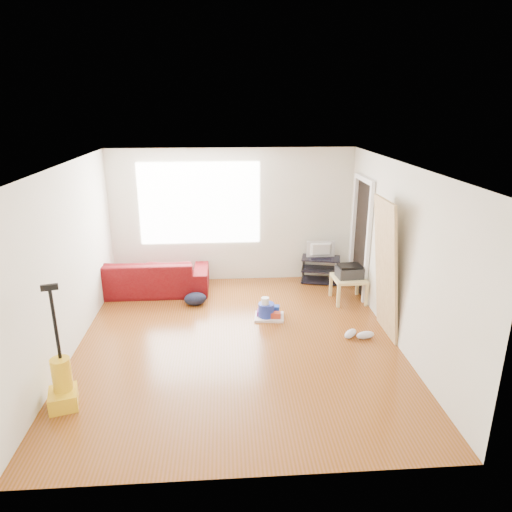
{
  "coord_description": "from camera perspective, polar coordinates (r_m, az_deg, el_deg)",
  "views": [
    {
      "loc": [
        -0.14,
        -5.8,
        3.25
      ],
      "look_at": [
        0.31,
        0.6,
        1.09
      ],
      "focal_mm": 32.0,
      "sensor_mm": 36.0,
      "label": 1
    }
  ],
  "objects": [
    {
      "name": "tv",
      "position": [
        8.62,
        8.17,
        0.77
      ],
      "size": [
        0.54,
        0.07,
        0.31
      ],
      "primitive_type": "imported",
      "rotation": [
        0.0,
        0.0,
        3.14
      ],
      "color": "black",
      "rests_on": "tv_stand"
    },
    {
      "name": "room",
      "position": [
        6.28,
        -1.86,
        0.02
      ],
      "size": [
        4.51,
        5.01,
        2.51
      ],
      "color": "#6F3A0B",
      "rests_on": "ground"
    },
    {
      "name": "bucket",
      "position": [
        7.33,
        1.29,
        -7.77
      ],
      "size": [
        0.26,
        0.26,
        0.25
      ],
      "primitive_type": "cylinder",
      "rotation": [
        0.0,
        0.0,
        -0.03
      ],
      "color": "#1D30A0",
      "rests_on": "ground"
    },
    {
      "name": "side_table",
      "position": [
        7.96,
        11.53,
        -3.07
      ],
      "size": [
        0.55,
        0.55,
        0.44
      ],
      "rotation": [
        0.0,
        0.0,
        0.04
      ],
      "color": "#E3C87E",
      "rests_on": "ground"
    },
    {
      "name": "sofa",
      "position": [
        8.52,
        -13.18,
        -4.38
      ],
      "size": [
        2.15,
        0.84,
        0.63
      ],
      "primitive_type": "imported",
      "rotation": [
        0.0,
        0.0,
        3.14
      ],
      "color": "#520207",
      "rests_on": "ground"
    },
    {
      "name": "tv_stand",
      "position": [
        8.75,
        8.06,
        -1.66
      ],
      "size": [
        0.78,
        0.56,
        0.49
      ],
      "rotation": [
        0.0,
        0.0,
        -0.24
      ],
      "color": "black",
      "rests_on": "ground"
    },
    {
      "name": "sneakers",
      "position": [
        6.89,
        12.62,
        -9.54
      ],
      "size": [
        0.49,
        0.29,
        0.11
      ],
      "rotation": [
        0.0,
        0.0,
        0.36
      ],
      "color": "silver",
      "rests_on": "ground"
    },
    {
      "name": "vacuum",
      "position": [
        5.72,
        -23.06,
        -14.54
      ],
      "size": [
        0.39,
        0.42,
        1.45
      ],
      "rotation": [
        0.0,
        0.0,
        0.28
      ],
      "color": "gold",
      "rests_on": "ground"
    },
    {
      "name": "printer",
      "position": [
        7.9,
        11.61,
        -1.88
      ],
      "size": [
        0.45,
        0.35,
        0.22
      ],
      "rotation": [
        0.0,
        0.0,
        0.08
      ],
      "color": "black",
      "rests_on": "side_table"
    },
    {
      "name": "backpack",
      "position": [
        7.87,
        -7.56,
        -6.02
      ],
      "size": [
        0.43,
        0.38,
        0.21
      ],
      "primitive_type": "ellipsoid",
      "rotation": [
        0.0,
        0.0,
        0.21
      ],
      "color": "black",
      "rests_on": "ground"
    },
    {
      "name": "cleaning_tray",
      "position": [
        7.33,
        1.76,
        -7.34
      ],
      "size": [
        0.5,
        0.42,
        0.16
      ],
      "rotation": [
        0.0,
        0.0,
        -0.12
      ],
      "color": "silver",
      "rests_on": "ground"
    },
    {
      "name": "toilet_paper",
      "position": [
        7.23,
        1.14,
        -6.56
      ],
      "size": [
        0.12,
        0.12,
        0.11
      ],
      "primitive_type": "cylinder",
      "color": "white",
      "rests_on": "bucket"
    },
    {
      "name": "door_panel",
      "position": [
        7.15,
        15.21,
        -9.2
      ],
      "size": [
        0.25,
        0.81,
        2.02
      ],
      "primitive_type": "cube",
      "rotation": [
        0.0,
        -0.1,
        0.0
      ],
      "color": "olive",
      "rests_on": "ground"
    }
  ]
}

